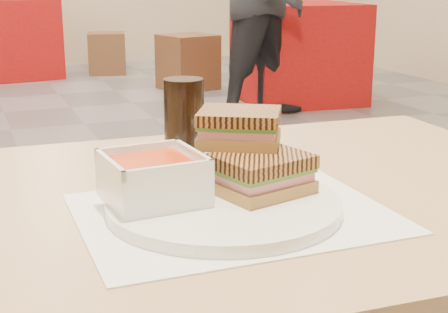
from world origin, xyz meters
name	(u,v)px	position (x,y,z in m)	size (l,w,h in m)	color
main_table	(172,277)	(-0.04, -1.94, 0.64)	(1.23, 0.75, 0.75)	tan
tray_liner	(233,213)	(0.01, -2.02, 0.75)	(0.38, 0.30, 0.00)	white
plate	(224,205)	(0.01, -2.01, 0.76)	(0.29, 0.29, 0.02)	white
soup_bowl	(153,180)	(-0.08, -1.98, 0.79)	(0.12, 0.12, 0.06)	white
panini_lower	(261,174)	(0.06, -2.00, 0.79)	(0.13, 0.12, 0.05)	olive
panini_upper	(239,128)	(0.05, -1.94, 0.84)	(0.14, 0.13, 0.05)	olive
cola_glass	(184,121)	(0.03, -1.78, 0.82)	(0.06, 0.06, 0.13)	black
bg_table_1	(298,52)	(2.29, 2.11, 0.39)	(0.97, 0.97, 0.79)	#9C0C07
bg_table_2	(8,38)	(0.20, 4.28, 0.38)	(0.98, 0.98, 0.77)	#9C0C07
bg_chair_1l	(188,62)	(1.64, 2.96, 0.24)	(0.53, 0.53, 0.49)	brown
bg_chair_1r	(299,66)	(2.42, 2.34, 0.25)	(0.49, 0.49, 0.49)	brown
bg_chair_2r	(107,53)	(1.16, 4.15, 0.21)	(0.44, 0.44, 0.42)	brown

